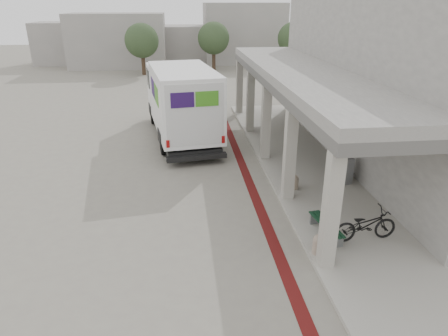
{
  "coord_description": "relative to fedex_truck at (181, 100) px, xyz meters",
  "views": [
    {
      "loc": [
        -1.56,
        -12.04,
        6.61
      ],
      "look_at": [
        -0.25,
        -0.13,
        1.6
      ],
      "focal_mm": 32.0,
      "sensor_mm": 36.0,
      "label": 1
    }
  ],
  "objects": [
    {
      "name": "ground",
      "position": [
        1.56,
        -8.15,
        -1.97
      ],
      "size": [
        120.0,
        120.0,
        0.0
      ],
      "primitive_type": "plane",
      "color": "slate",
      "rests_on": "ground"
    },
    {
      "name": "bike_lane_stripe",
      "position": [
        2.56,
        -6.15,
        -1.97
      ],
      "size": [
        0.35,
        40.0,
        0.01
      ],
      "primitive_type": "cube",
      "color": "#4F100F",
      "rests_on": "ground"
    },
    {
      "name": "sidewalk",
      "position": [
        5.56,
        -8.15,
        -1.91
      ],
      "size": [
        4.4,
        28.0,
        0.12
      ],
      "primitive_type": "cube",
      "color": "#9B978B",
      "rests_on": "ground"
    },
    {
      "name": "transit_building",
      "position": [
        8.39,
        -3.65,
        1.43
      ],
      "size": [
        7.6,
        17.0,
        7.0
      ],
      "color": "gray",
      "rests_on": "ground"
    },
    {
      "name": "distant_backdrop",
      "position": [
        -1.28,
        27.74,
        0.73
      ],
      "size": [
        28.0,
        10.0,
        6.5
      ],
      "color": "gray",
      "rests_on": "ground"
    },
    {
      "name": "tree_left",
      "position": [
        -3.44,
        19.85,
        1.21
      ],
      "size": [
        3.2,
        3.2,
        4.8
      ],
      "color": "#38281C",
      "rests_on": "ground"
    },
    {
      "name": "tree_mid",
      "position": [
        3.56,
        21.85,
        1.21
      ],
      "size": [
        3.2,
        3.2,
        4.8
      ],
      "color": "#38281C",
      "rests_on": "ground"
    },
    {
      "name": "tree_right",
      "position": [
        11.56,
        20.85,
        1.21
      ],
      "size": [
        3.2,
        3.2,
        4.8
      ],
      "color": "#38281C",
      "rests_on": "ground"
    },
    {
      "name": "fedex_truck",
      "position": [
        0.0,
        0.0,
        0.0
      ],
      "size": [
        3.84,
        8.97,
        3.71
      ],
      "rotation": [
        0.0,
        0.0,
        0.14
      ],
      "color": "black",
      "rests_on": "ground"
    },
    {
      "name": "bench",
      "position": [
        4.16,
        -10.27,
        -1.58
      ],
      "size": [
        0.6,
        1.68,
        0.39
      ],
      "rotation": [
        0.0,
        0.0,
        0.15
      ],
      "color": "slate",
      "rests_on": "sidewalk"
    },
    {
      "name": "bollard_near",
      "position": [
        3.66,
        -11.17,
        -1.56
      ],
      "size": [
        0.4,
        0.4,
        0.59
      ],
      "color": "gray",
      "rests_on": "sidewalk"
    },
    {
      "name": "bollard_far",
      "position": [
        4.08,
        -6.98,
        -1.58
      ],
      "size": [
        0.36,
        0.36,
        0.54
      ],
      "color": "gray",
      "rests_on": "sidewalk"
    },
    {
      "name": "utility_cabinet",
      "position": [
        6.12,
        -6.66,
        -1.34
      ],
      "size": [
        0.6,
        0.71,
        1.03
      ],
      "primitive_type": "cube",
      "rotation": [
        0.0,
        0.0,
        0.24
      ],
      "color": "gray",
      "rests_on": "sidewalk"
    },
    {
      "name": "bicycle_black",
      "position": [
        5.19,
        -10.65,
        -1.36
      ],
      "size": [
        1.94,
        0.8,
        1.0
      ],
      "primitive_type": "imported",
      "rotation": [
        0.0,
        0.0,
        1.64
      ],
      "color": "black",
      "rests_on": "sidewalk"
    }
  ]
}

